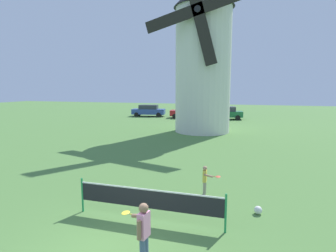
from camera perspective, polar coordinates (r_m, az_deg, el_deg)
name	(u,v)px	position (r m, az deg, el deg)	size (l,w,h in m)	color
windmill	(203,54)	(24.67, 7.31, 14.65)	(8.48, 5.51, 14.00)	silver
tennis_net	(148,199)	(8.33, -4.11, -14.91)	(4.52, 0.06, 1.10)	#238E4C
player_near	(143,230)	(6.49, -5.20, -20.68)	(0.77, 0.64, 1.43)	slate
player_far	(206,178)	(10.34, 7.80, -10.74)	(0.67, 0.44, 1.08)	#9E937F
stray_ball	(258,210)	(9.39, 18.19, -16.25)	(0.25, 0.25, 0.25)	silver
parked_car_blue	(149,110)	(37.74, -4.05, 3.25)	(4.66, 2.45, 1.56)	#334C99
parked_car_red	(186,112)	(35.60, 3.70, 2.97)	(4.20, 2.38, 1.56)	red
parked_car_green	(226,113)	(34.96, 12.01, 2.71)	(4.13, 2.29, 1.56)	#1E6638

